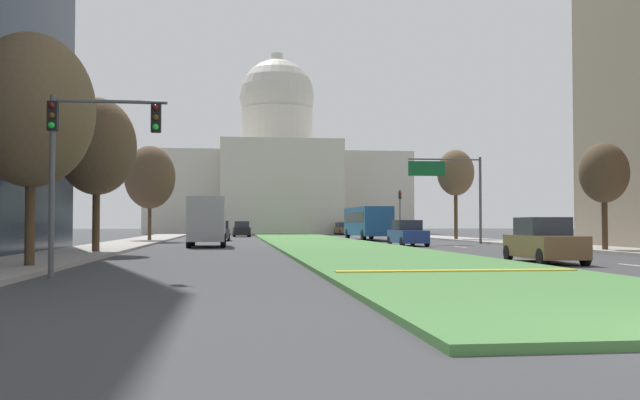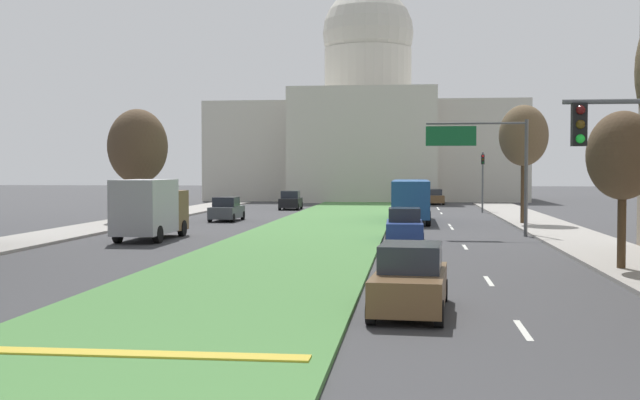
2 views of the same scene
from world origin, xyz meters
TOP-DOWN VIEW (x-y plane):
  - ground_plane at (0.00, 49.39)m, footprint 260.00×260.00m
  - grass_median at (0.00, 44.45)m, footprint 8.02×88.91m
  - median_curb_nose at (0.00, 11.93)m, footprint 7.22×0.50m
  - lane_dashes_right at (8.08, 48.58)m, footprint 0.16×61.88m
  - sidewalk_left at (-14.14, 39.51)m, footprint 4.00×88.91m
  - sidewalk_right at (14.14, 39.51)m, footprint 4.00×88.91m
  - capitol_building at (0.00, 97.93)m, footprint 37.98×23.91m
  - traffic_light_near_left at (-10.80, 12.59)m, footprint 3.34×0.35m
  - traffic_light_far_right at (11.64, 67.11)m, footprint 0.28×0.35m
  - overhead_guide_sign at (9.73, 42.41)m, footprint 5.64×0.20m
  - street_tree_left_near at (-13.26, 16.30)m, footprint 4.15×4.15m
  - street_tree_left_mid at (-13.29, 27.71)m, footprint 3.88×3.88m
  - street_tree_right_mid at (13.08, 27.02)m, footprint 2.57×2.57m
  - street_tree_left_far at (-13.41, 50.87)m, footprint 4.15×4.15m
  - street_tree_right_far at (12.95, 51.66)m, footprint 3.26×3.26m
  - sedan_lead_stopped at (5.48, 17.99)m, footprint 2.13×4.73m
  - sedan_midblock at (5.16, 38.20)m, footprint 1.94×4.40m
  - sedan_distant at (-7.78, 53.68)m, footprint 1.89×4.17m
  - sedan_far_horizon at (-5.66, 70.65)m, footprint 2.00×4.24m
  - sedan_very_far at (7.90, 83.22)m, footprint 2.21×4.73m
  - box_truck_delivery at (-8.23, 38.00)m, footprint 2.40×6.40m
  - city_bus at (5.47, 54.21)m, footprint 2.62×11.00m

SIDE VIEW (x-z plane):
  - ground_plane at x=0.00m, z-range 0.00..0.00m
  - lane_dashes_right at x=8.08m, z-range 0.00..0.01m
  - grass_median at x=0.00m, z-range 0.00..0.14m
  - sidewalk_left at x=-14.14m, z-range 0.00..0.15m
  - sidewalk_right at x=14.14m, z-range 0.00..0.15m
  - median_curb_nose at x=0.00m, z-range 0.14..0.18m
  - sedan_very_far at x=7.90m, z-range -0.04..1.58m
  - sedan_distant at x=-7.78m, z-range -0.06..1.68m
  - sedan_far_horizon at x=-5.66m, z-range -0.06..1.69m
  - sedan_midblock at x=5.16m, z-range -0.06..1.69m
  - sedan_lead_stopped at x=5.48m, z-range -0.06..1.72m
  - box_truck_delivery at x=-8.23m, z-range 0.08..3.28m
  - city_bus at x=5.47m, z-range 0.29..3.24m
  - traffic_light_far_right at x=11.64m, z-range 0.71..5.91m
  - traffic_light_near_left at x=-10.80m, z-range 1.20..6.40m
  - street_tree_right_mid at x=13.08m, z-range 1.28..7.12m
  - overhead_guide_sign at x=9.73m, z-range 1.40..7.90m
  - street_tree_left_far at x=-13.41m, z-range 1.36..9.29m
  - street_tree_left_near at x=-13.26m, z-range 1.36..9.30m
  - street_tree_left_mid at x=-13.29m, z-range 1.45..9.24m
  - street_tree_right_far at x=12.95m, z-range 1.94..9.98m
  - capitol_building at x=0.00m, z-range -5.32..22.33m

